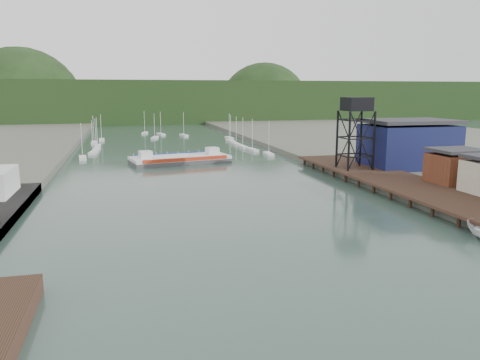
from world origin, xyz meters
name	(u,v)px	position (x,y,z in m)	size (l,w,h in m)	color
ground	(305,304)	(0.00, 0.00, 0.00)	(600.00, 600.00, 0.00)	#293F39
east_pier	(393,179)	(37.00, 45.00, 1.90)	(14.00, 70.00, 2.45)	black
lift_tower	(357,109)	(35.00, 58.00, 15.65)	(6.50, 6.50, 16.00)	black
blue_shed	(408,144)	(50.00, 60.00, 7.06)	(20.50, 14.50, 11.30)	#0B1534
marina_sailboats	(167,143)	(0.08, 138.46, 0.35)	(57.71, 92.65, 0.90)	silver
distant_hills	(140,104)	(-3.98, 301.35, 10.38)	(500.00, 120.00, 80.00)	black
chain_ferry	(180,159)	(-0.87, 89.97, 1.10)	(28.12, 15.56, 3.82)	#454547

